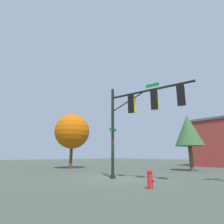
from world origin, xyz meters
TOP-DOWN VIEW (x-y plane):
  - ground_plane at (0.00, 0.00)m, footprint 120.00×120.00m
  - signal_pole_assembly at (2.16, 0.50)m, footprint 5.59×1.82m
  - fire_hydrant at (3.88, -1.39)m, footprint 0.33×0.24m
  - tree_near at (-9.78, 2.69)m, footprint 4.09×4.09m
  - tree_mid at (1.15, 9.50)m, footprint 2.81×2.81m

SIDE VIEW (x-z plane):
  - ground_plane at x=0.00m, z-range 0.00..0.00m
  - fire_hydrant at x=3.88m, z-range 0.00..0.83m
  - tree_mid at x=1.15m, z-range 1.15..6.64m
  - tree_near at x=-9.78m, z-range 1.10..7.41m
  - signal_pole_assembly at x=2.16m, z-range 1.24..7.39m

